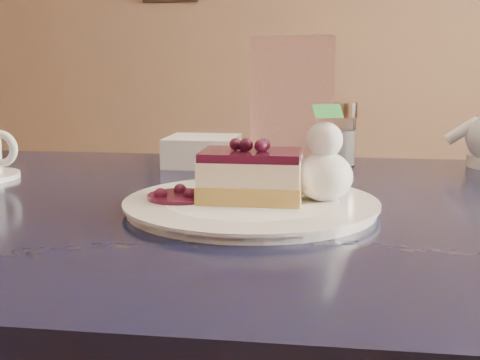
# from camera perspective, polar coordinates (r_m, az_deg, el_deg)

# --- Properties ---
(main_table) EXTENTS (1.27, 0.88, 0.76)m
(main_table) POSITION_cam_1_polar(r_m,az_deg,el_deg) (0.80, 1.47, -7.55)
(main_table) COLOR black
(main_table) RESTS_ON ground
(dessert_plate) EXTENTS (0.30, 0.30, 0.01)m
(dessert_plate) POSITION_cam_1_polar(r_m,az_deg,el_deg) (0.73, 1.05, -2.39)
(dessert_plate) COLOR white
(dessert_plate) RESTS_ON main_table
(cheesecake_slice) EXTENTS (0.13, 0.09, 0.06)m
(cheesecake_slice) POSITION_cam_1_polar(r_m,az_deg,el_deg) (0.73, 1.06, 0.39)
(cheesecake_slice) COLOR gold
(cheesecake_slice) RESTS_ON dessert_plate
(whipped_cream) EXTENTS (0.07, 0.07, 0.06)m
(whipped_cream) POSITION_cam_1_polar(r_m,az_deg,el_deg) (0.73, 7.92, 0.37)
(whipped_cream) COLOR white
(whipped_cream) RESTS_ON dessert_plate
(berry_sauce) EXTENTS (0.08, 0.08, 0.01)m
(berry_sauce) POSITION_cam_1_polar(r_m,az_deg,el_deg) (0.74, -5.65, -1.58)
(berry_sauce) COLOR black
(berry_sauce) RESTS_ON dessert_plate
(menu_card) EXTENTS (0.14, 0.04, 0.22)m
(menu_card) POSITION_cam_1_polar(r_m,az_deg,el_deg) (1.05, 4.98, 7.37)
(menu_card) COLOR white
(menu_card) RESTS_ON main_table
(sugar_shaker) EXTENTS (0.06, 0.06, 0.11)m
(sugar_shaker) POSITION_cam_1_polar(r_m,az_deg,el_deg) (1.07, 9.38, 4.37)
(sugar_shaker) COLOR white
(sugar_shaker) RESTS_ON main_table
(napkin_stack) EXTENTS (0.13, 0.13, 0.05)m
(napkin_stack) POSITION_cam_1_polar(r_m,az_deg,el_deg) (1.07, -3.58, 2.77)
(napkin_stack) COLOR white
(napkin_stack) RESTS_ON main_table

